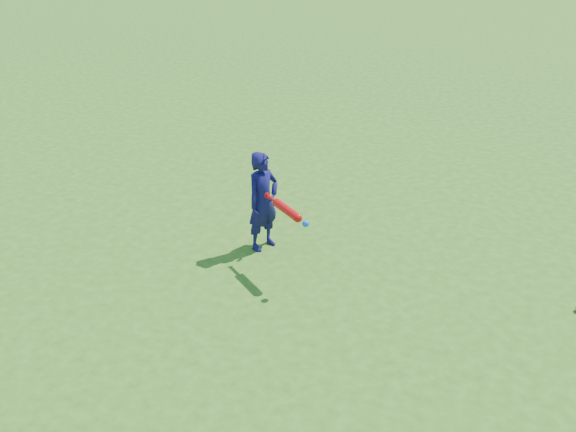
% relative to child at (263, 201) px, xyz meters
% --- Properties ---
extents(ground, '(80.00, 80.00, 0.00)m').
position_rel_child_xyz_m(ground, '(0.59, -0.42, -0.55)').
color(ground, '#2D6217').
rests_on(ground, ground).
extents(child, '(0.40, 0.47, 1.10)m').
position_rel_child_xyz_m(child, '(0.00, 0.00, 0.00)').
color(child, '#12104D').
rests_on(child, ground).
extents(bat_swing, '(0.64, 0.49, 0.09)m').
position_rel_child_xyz_m(bat_swing, '(0.45, -0.39, 0.15)').
color(bat_swing, red).
rests_on(bat_swing, ground).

